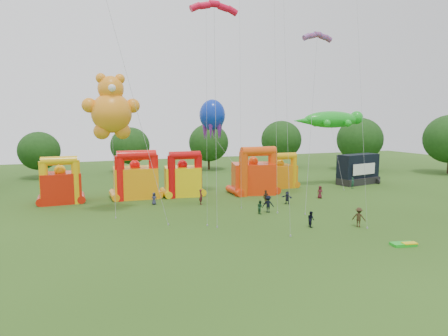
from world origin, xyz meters
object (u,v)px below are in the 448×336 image
object	(u,v)px
teddy_bear_kite	(112,113)
gecko_kite	(333,129)
stage_trailer	(358,170)
octopus_kite	(229,153)
spectator_4	(266,197)
spectator_0	(154,199)
bouncy_castle_0	(61,185)
bouncy_castle_2	(183,179)

from	to	relation	value
teddy_bear_kite	gecko_kite	size ratio (longest dim) A/B	1.22
stage_trailer	teddy_bear_kite	distance (m)	41.14
octopus_kite	spectator_4	bearing A→B (deg)	-76.95
spectator_0	stage_trailer	bearing A→B (deg)	-7.09
teddy_bear_kite	spectator_4	bearing A→B (deg)	-4.53
bouncy_castle_0	spectator_4	world-z (taller)	bouncy_castle_0
stage_trailer	gecko_kite	size ratio (longest dim) A/B	0.62
teddy_bear_kite	spectator_4	distance (m)	21.10
bouncy_castle_2	octopus_kite	bearing A→B (deg)	-8.48
teddy_bear_kite	gecko_kite	world-z (taller)	teddy_bear_kite
bouncy_castle_0	stage_trailer	distance (m)	45.33
octopus_kite	bouncy_castle_0	bearing A→B (deg)	175.09
bouncy_castle_0	spectator_4	distance (m)	26.07
spectator_4	octopus_kite	bearing A→B (deg)	-100.63
teddy_bear_kite	octopus_kite	world-z (taller)	teddy_bear_kite
teddy_bear_kite	octopus_kite	distance (m)	18.50
bouncy_castle_2	stage_trailer	distance (m)	29.54
bouncy_castle_0	teddy_bear_kite	bearing A→B (deg)	-55.67
gecko_kite	spectator_0	world-z (taller)	gecko_kite
spectator_0	teddy_bear_kite	bearing A→B (deg)	-161.08
bouncy_castle_2	spectator_4	distance (m)	12.31
bouncy_castle_0	gecko_kite	xyz separation A→B (m)	(39.92, -1.65, 6.73)
bouncy_castle_0	stage_trailer	world-z (taller)	bouncy_castle_0
bouncy_castle_0	bouncy_castle_2	size ratio (longest dim) A/B	0.96
bouncy_castle_2	stage_trailer	world-z (taller)	bouncy_castle_2
bouncy_castle_0	bouncy_castle_2	world-z (taller)	bouncy_castle_2
bouncy_castle_0	teddy_bear_kite	size ratio (longest dim) A/B	0.39
bouncy_castle_0	teddy_bear_kite	xyz separation A→B (m)	(5.78, -8.46, 8.98)
bouncy_castle_0	bouncy_castle_2	bearing A→B (deg)	-3.44
spectator_4	bouncy_castle_2	bearing A→B (deg)	-70.88
stage_trailer	spectator_0	bearing A→B (deg)	-173.65
bouncy_castle_2	gecko_kite	xyz separation A→B (m)	(24.15, -0.70, 6.64)
bouncy_castle_0	gecko_kite	size ratio (longest dim) A/B	0.47
bouncy_castle_2	octopus_kite	world-z (taller)	octopus_kite
stage_trailer	teddy_bear_kite	world-z (taller)	teddy_bear_kite
bouncy_castle_2	spectator_0	xyz separation A→B (m)	(-4.91, -4.29, -1.65)
stage_trailer	spectator_4	xyz separation A→B (m)	(-21.24, -8.51, -1.49)
bouncy_castle_0	octopus_kite	bearing A→B (deg)	-4.91
gecko_kite	spectator_0	size ratio (longest dim) A/B	8.42
spectator_0	spectator_4	bearing A→B (deg)	-32.93
octopus_kite	teddy_bear_kite	bearing A→B (deg)	-158.27
gecko_kite	spectator_4	bearing A→B (deg)	-152.47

